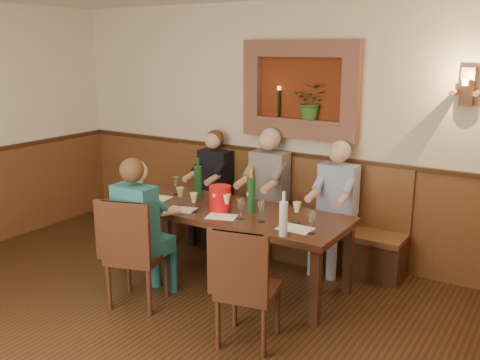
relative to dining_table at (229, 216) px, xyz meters
The scene contains 32 objects.
room_shell 2.21m from the dining_table, 90.00° to the right, with size 6.04×6.04×2.82m.
wainscoting 1.85m from the dining_table, 90.00° to the right, with size 6.02×6.02×1.15m.
wall_niche 1.59m from the dining_table, 77.58° to the left, with size 1.36×0.30×1.06m.
wall_sconce 2.53m from the dining_table, 29.61° to the left, with size 0.25×0.20×0.35m.
dining_table is the anchor object (origin of this frame).
bench 1.01m from the dining_table, 90.00° to the left, with size 3.00×0.45×1.11m.
chair_near_left 1.05m from the dining_table, 114.97° to the right, with size 0.57×0.57×1.03m.
chair_near_right 1.26m from the dining_table, 49.21° to the right, with size 0.52×0.52×0.99m.
person_bench_left 1.18m from the dining_table, 134.23° to the left, with size 0.39×0.48×1.35m.
person_bench_mid 0.84m from the dining_table, 94.57° to the left, with size 0.42×0.52×1.43m.
person_bench_right 1.14m from the dining_table, 47.72° to the left, with size 0.40×0.49×1.37m.
person_chair_front 0.89m from the dining_table, 118.39° to the right, with size 0.40×0.49×1.37m.
spittoon_bucket 0.22m from the dining_table, 125.28° to the right, with size 0.22×0.22×0.25m, color red.
wine_bottle_green_a 0.35m from the dining_table, 11.79° to the left, with size 0.10×0.10×0.43m.
wine_bottle_green_b 0.58m from the dining_table, 161.51° to the left, with size 0.10×0.10×0.43m.
water_bottle 0.92m from the dining_table, 25.16° to the right, with size 0.09×0.09×0.39m.
tasting_sheet_a 0.88m from the dining_table, behind, with size 0.29×0.21×0.00m, color white.
tasting_sheet_b 0.26m from the dining_table, 72.21° to the right, with size 0.28×0.20×0.00m, color white.
tasting_sheet_c 0.84m from the dining_table, 11.51° to the right, with size 0.30×0.21×0.00m, color white.
tasting_sheet_d 0.47m from the dining_table, 145.82° to the right, with size 0.28×0.20×0.00m, color white.
wine_glass_0 1.03m from the dining_table, 169.54° to the right, with size 0.08×0.08×0.19m, color #DACD82, non-canonical shape.
wine_glass_1 0.82m from the dining_table, 169.50° to the left, with size 0.08×0.08×0.19m, color white, non-canonical shape.
wine_glass_2 0.53m from the dining_table, 160.07° to the right, with size 0.08×0.08×0.19m, color #DACD82, non-canonical shape.
wine_glass_3 0.31m from the dining_table, 155.78° to the left, with size 0.08×0.08×0.19m, color white, non-canonical shape.
wine_glass_4 0.23m from the dining_table, 108.85° to the right, with size 0.08×0.08×0.19m, color #DACD82, non-canonical shape.
wine_glass_5 0.28m from the dining_table, 11.80° to the left, with size 0.08×0.08×0.19m, color #DACD82, non-canonical shape.
wine_glass_6 0.52m from the dining_table, 19.06° to the right, with size 0.08×0.08×0.19m, color white, non-canonical shape.
wine_glass_7 0.76m from the dining_table, ahead, with size 0.08×0.08×0.19m, color #DACD82, non-canonical shape.
wine_glass_8 1.02m from the dining_table, 11.46° to the right, with size 0.08×0.08×0.19m, color white, non-canonical shape.
wine_glass_9 0.39m from the dining_table, 132.10° to the right, with size 0.08×0.08×0.19m, color #DACD82, non-canonical shape.
wine_glass_10 0.22m from the dining_table, 63.63° to the right, with size 0.08×0.08×0.19m, color #DACD82, non-canonical shape.
wine_glass_11 0.37m from the dining_table, 36.32° to the right, with size 0.08×0.08×0.19m, color white, non-canonical shape.
Camera 1 is at (2.81, -2.34, 2.31)m, focal length 40.00 mm.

